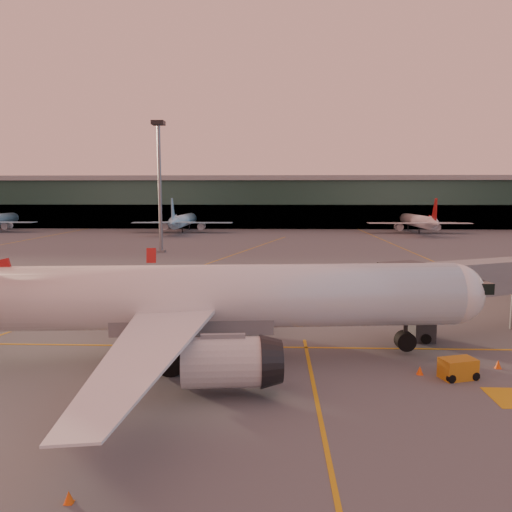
{
  "coord_description": "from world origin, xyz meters",
  "views": [
    {
      "loc": [
        2.58,
        -31.84,
        11.62
      ],
      "look_at": [
        0.59,
        21.0,
        5.0
      ],
      "focal_mm": 35.0,
      "sensor_mm": 36.0,
      "label": 1
    }
  ],
  "objects": [
    {
      "name": "ground",
      "position": [
        0.0,
        0.0,
        0.0
      ],
      "size": [
        600.0,
        600.0,
        0.0
      ],
      "primitive_type": "plane",
      "color": "#4C4F54",
      "rests_on": "ground"
    },
    {
      "name": "taxi_markings",
      "position": [
        -7.32,
        44.49,
        0.01
      ],
      "size": [
        100.12,
        173.0,
        0.01
      ],
      "color": "#CB9413",
      "rests_on": "ground"
    },
    {
      "name": "terminal",
      "position": [
        0.0,
        141.79,
        8.76
      ],
      "size": [
        400.0,
        20.0,
        17.6
      ],
      "color": "#19382D",
      "rests_on": "ground"
    },
    {
      "name": "mast_west_near",
      "position": [
        -20.0,
        66.0,
        14.86
      ],
      "size": [
        2.4,
        2.4,
        25.6
      ],
      "color": "slate",
      "rests_on": "ground"
    },
    {
      "name": "distant_aircraft_row",
      "position": [
        -21.0,
        118.0,
        0.0
      ],
      "size": [
        290.0,
        34.0,
        13.0
      ],
      "color": "#8FCCEF",
      "rests_on": "ground"
    },
    {
      "name": "main_airplane",
      "position": [
        -3.32,
        2.21,
        4.23
      ],
      "size": [
        43.14,
        38.95,
        13.02
      ],
      "rotation": [
        0.0,
        0.0,
        0.1
      ],
      "color": "white",
      "rests_on": "ground"
    },
    {
      "name": "catering_truck",
      "position": [
        -11.23,
        12.64,
        2.35
      ],
      "size": [
        5.78,
        3.94,
        4.13
      ],
      "rotation": [
        0.0,
        0.0,
        0.34
      ],
      "color": "#B4192C",
      "rests_on": "ground"
    },
    {
      "name": "gpu_cart",
      "position": [
        14.21,
        -1.06,
        0.63
      ],
      "size": [
        2.5,
        1.91,
        1.3
      ],
      "rotation": [
        0.0,
        0.0,
        0.29
      ],
      "color": "#B87417",
      "rests_on": "ground"
    },
    {
      "name": "cone_nose",
      "position": [
        17.57,
        0.93,
        0.27
      ],
      "size": [
        0.45,
        0.45,
        0.57
      ],
      "color": "#F4570C",
      "rests_on": "ground"
    },
    {
      "name": "cone_wing_right",
      "position": [
        -5.15,
        -14.58,
        0.24
      ],
      "size": [
        0.38,
        0.38,
        0.49
      ],
      "color": "#F4570C",
      "rests_on": "ground"
    },
    {
      "name": "cone_wing_left",
      "position": [
        -4.96,
        20.53,
        0.23
      ],
      "size": [
        0.38,
        0.38,
        0.48
      ],
      "color": "#F4570C",
      "rests_on": "ground"
    },
    {
      "name": "cone_fwd",
      "position": [
        12.01,
        -0.42,
        0.27
      ],
      "size": [
        0.44,
        0.44,
        0.56
      ],
      "color": "#F4570C",
      "rests_on": "ground"
    }
  ]
}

